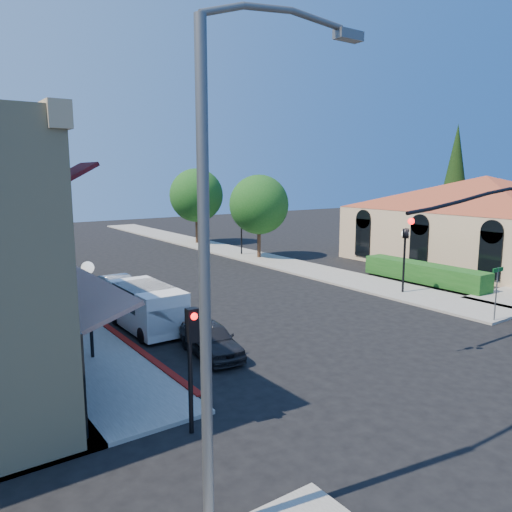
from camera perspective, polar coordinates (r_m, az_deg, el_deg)
ground at (r=17.59m, az=19.58°, el=-13.07°), size 120.00×120.00×0.00m
sidewalk_right at (r=42.95m, az=-3.60°, el=0.71°), size 3.50×50.00×0.12m
curb_red_strip at (r=19.52m, az=-13.59°, el=-10.50°), size 0.25×10.00×0.06m
mission_building at (r=41.17m, az=24.58°, el=4.66°), size 30.12×30.12×6.40m
hedge at (r=31.75m, az=18.58°, el=-3.00°), size 1.40×8.00×1.10m
conifer_far at (r=49.60m, az=21.80°, el=8.53°), size 3.20×3.20×11.00m
street_tree_a at (r=38.39m, az=0.34°, el=5.89°), size 4.56×4.56×6.48m
street_tree_b at (r=46.86m, az=-6.84°, el=6.90°), size 4.94×4.94×7.02m
signal_mast_arm at (r=22.24m, az=25.77°, el=2.09°), size 8.01×0.39×6.00m
secondary_signal at (r=12.65m, az=-7.40°, el=-10.30°), size 0.28×0.42×3.32m
cobra_streetlight at (r=8.48m, az=-3.88°, el=0.57°), size 3.60×0.25×9.31m
street_name_sign at (r=24.37m, az=25.82°, el=-3.05°), size 0.80×0.06×2.50m
lamppost_left_near at (r=18.28m, az=-18.58°, el=-3.17°), size 0.44×0.44×3.57m
lamppost_left_far at (r=31.79m, az=-25.93°, el=1.56°), size 0.44×0.44×3.57m
lamppost_right_near at (r=28.16m, az=16.65°, el=1.22°), size 0.44×0.44×3.57m
lamppost_right_far at (r=39.98m, az=-1.68°, el=3.93°), size 0.44×0.44×3.57m
white_van at (r=21.53m, az=-12.29°, el=-5.50°), size 1.92×4.30×1.90m
parked_car_a at (r=18.47m, az=-5.16°, el=-9.44°), size 1.88×3.73×1.22m
parked_car_b at (r=26.83m, az=-15.46°, el=-3.64°), size 1.51×4.03×1.32m
parked_car_c at (r=35.43m, az=-22.84°, el=-1.00°), size 2.11×4.32×1.21m
parked_car_d at (r=37.81m, az=-23.64°, el=-0.55°), size 2.14×3.97×1.06m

